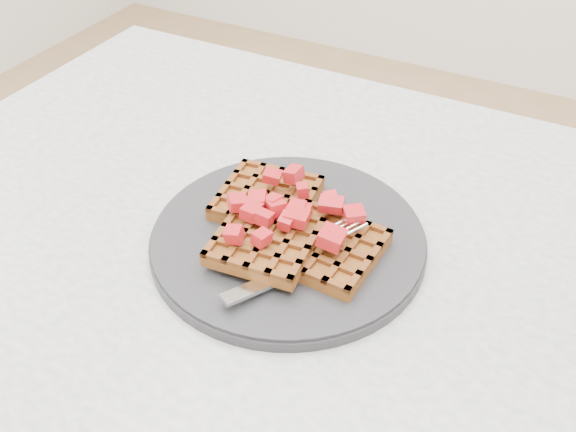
{
  "coord_description": "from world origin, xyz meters",
  "views": [
    {
      "loc": [
        0.16,
        -0.46,
        1.22
      ],
      "look_at": [
        -0.08,
        0.0,
        0.79
      ],
      "focal_mm": 40.0,
      "sensor_mm": 36.0,
      "label": 1
    }
  ],
  "objects": [
    {
      "name": "fork",
      "position": [
        -0.04,
        -0.04,
        0.77
      ],
      "size": [
        0.1,
        0.17,
        0.02
      ],
      "primitive_type": null,
      "rotation": [
        0.0,
        0.0,
        -0.46
      ],
      "color": "silver",
      "rests_on": "plate"
    },
    {
      "name": "table",
      "position": [
        0.0,
        0.0,
        0.64
      ],
      "size": [
        1.2,
        0.8,
        0.75
      ],
      "color": "silver",
      "rests_on": "ground"
    },
    {
      "name": "waffles",
      "position": [
        -0.08,
        -0.0,
        0.78
      ],
      "size": [
        0.21,
        0.19,
        0.03
      ],
      "color": "brown",
      "rests_on": "plate"
    },
    {
      "name": "plate",
      "position": [
        -0.08,
        0.0,
        0.76
      ],
      "size": [
        0.3,
        0.3,
        0.02
      ],
      "primitive_type": "cylinder",
      "color": "#242427",
      "rests_on": "table"
    },
    {
      "name": "strawberry_pile",
      "position": [
        -0.08,
        0.0,
        0.8
      ],
      "size": [
        0.15,
        0.15,
        0.02
      ],
      "primitive_type": null,
      "color": "#9E0008",
      "rests_on": "waffles"
    }
  ]
}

